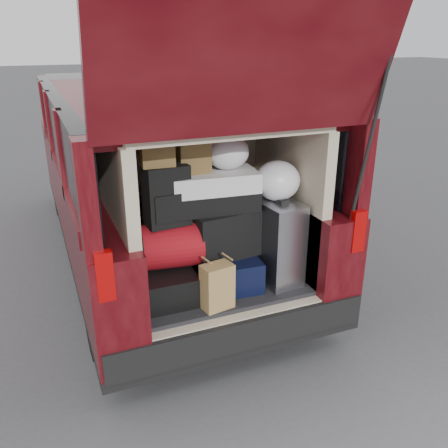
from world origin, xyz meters
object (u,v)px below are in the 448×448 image
at_px(red_duffel, 167,246).
at_px(black_soft_case, 224,232).
at_px(navy_hardshell, 225,268).
at_px(backpack, 167,195).
at_px(black_hardshell, 164,282).
at_px(kraft_bag, 217,286).
at_px(silver_roller, 276,241).
at_px(twotone_duffel, 213,191).

relative_size(red_duffel, black_soft_case, 1.01).
bearing_deg(black_soft_case, red_duffel, 172.59).
bearing_deg(black_soft_case, navy_hardshell, -47.45).
height_order(navy_hardshell, backpack, backpack).
relative_size(black_hardshell, navy_hardshell, 1.00).
height_order(red_duffel, backpack, backpack).
bearing_deg(kraft_bag, navy_hardshell, 49.50).
distance_m(silver_roller, twotone_duffel, 0.61).
bearing_deg(twotone_duffel, backpack, -168.17).
height_order(navy_hardshell, twotone_duffel, twotone_duffel).
bearing_deg(twotone_duffel, silver_roller, -12.73).
bearing_deg(backpack, silver_roller, -12.87).
bearing_deg(red_duffel, black_soft_case, 7.05).
distance_m(navy_hardshell, twotone_duffel, 0.60).
bearing_deg(black_soft_case, silver_roller, -21.41).
distance_m(black_soft_case, twotone_duffel, 0.32).
relative_size(red_duffel, twotone_duffel, 0.79).
height_order(red_duffel, twotone_duffel, twotone_duffel).
bearing_deg(backpack, red_duffel, 166.90).
bearing_deg(twotone_duffel, black_hardshell, -166.44).
xyz_separation_m(kraft_bag, black_soft_case, (0.18, 0.31, 0.24)).
bearing_deg(kraft_bag, silver_roller, 11.01).
relative_size(black_soft_case, twotone_duffel, 0.78).
relative_size(red_duffel, backpack, 1.17).
xyz_separation_m(red_duffel, twotone_duffel, (0.36, 0.04, 0.34)).
height_order(black_hardshell, black_soft_case, black_soft_case).
bearing_deg(navy_hardshell, red_duffel, -176.94).
height_order(black_hardshell, twotone_duffel, twotone_duffel).
distance_m(kraft_bag, black_soft_case, 0.43).
bearing_deg(red_duffel, backpack, 0.16).
xyz_separation_m(black_hardshell, twotone_duffel, (0.40, 0.06, 0.61)).
distance_m(black_hardshell, navy_hardshell, 0.47).
xyz_separation_m(navy_hardshell, silver_roller, (0.37, -0.10, 0.20)).
bearing_deg(backpack, black_hardshell, -165.85).
height_order(black_soft_case, twotone_duffel, twotone_duffel).
distance_m(silver_roller, black_soft_case, 0.40).
xyz_separation_m(navy_hardshell, red_duffel, (-0.43, 0.01, 0.25)).
height_order(backpack, twotone_duffel, backpack).
xyz_separation_m(black_hardshell, navy_hardshell, (0.47, 0.01, 0.01)).
xyz_separation_m(silver_roller, red_duffel, (-0.80, 0.11, 0.06)).
xyz_separation_m(black_hardshell, backpack, (0.05, 0.02, 0.63)).
relative_size(black_hardshell, black_soft_case, 1.11).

